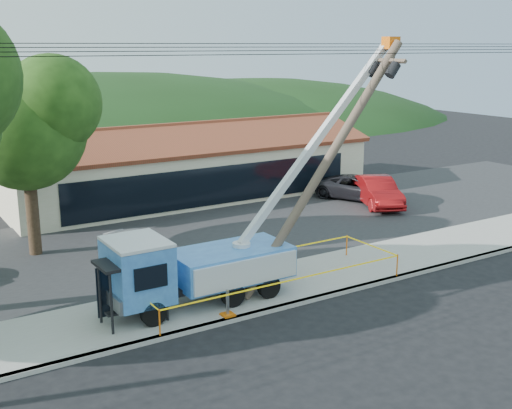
{
  "coord_description": "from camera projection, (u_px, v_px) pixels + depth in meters",
  "views": [
    {
      "loc": [
        -13.18,
        -15.65,
        9.24
      ],
      "look_at": [
        -0.27,
        5.0,
        3.18
      ],
      "focal_mm": 45.0,
      "sensor_mm": 36.0,
      "label": 1
    }
  ],
  "objects": [
    {
      "name": "ground",
      "position": [
        340.0,
        324.0,
        21.89
      ],
      "size": [
        120.0,
        120.0,
        0.0
      ],
      "primitive_type": "plane",
      "color": "black",
      "rests_on": "ground"
    },
    {
      "name": "curb",
      "position": [
        304.0,
        301.0,
        23.6
      ],
      "size": [
        60.0,
        0.25,
        0.15
      ],
      "primitive_type": "cube",
      "color": "#9E9C94",
      "rests_on": "ground"
    },
    {
      "name": "sidewalk",
      "position": [
        275.0,
        286.0,
        25.16
      ],
      "size": [
        60.0,
        4.0,
        0.15
      ],
      "primitive_type": "cube",
      "color": "#9E9C94",
      "rests_on": "ground"
    },
    {
      "name": "parking_lot",
      "position": [
        186.0,
        236.0,
        31.75
      ],
      "size": [
        60.0,
        12.0,
        0.1
      ],
      "primitive_type": "cube",
      "color": "#28282B",
      "rests_on": "ground"
    },
    {
      "name": "strip_mall",
      "position": [
        187.0,
        167.0,
        39.93
      ],
      "size": [
        22.5,
        8.53,
        4.67
      ],
      "color": "beige",
      "rests_on": "ground"
    },
    {
      "name": "tree_lot",
      "position": [
        24.0,
        118.0,
        27.49
      ],
      "size": [
        6.3,
        5.6,
        8.94
      ],
      "color": "#332316",
      "rests_on": "ground"
    },
    {
      "name": "hill_center",
      "position": [
        98.0,
        130.0,
        72.29
      ],
      "size": [
        89.6,
        64.0,
        32.0
      ],
      "primitive_type": "ellipsoid",
      "color": "#183312",
      "rests_on": "ground"
    },
    {
      "name": "hill_east",
      "position": [
        249.0,
        119.0,
        82.58
      ],
      "size": [
        72.8,
        52.0,
        26.0
      ],
      "primitive_type": "ellipsoid",
      "color": "#183312",
      "rests_on": "ground"
    },
    {
      "name": "utility_truck",
      "position": [
        198.0,
        262.0,
        23.02
      ],
      "size": [
        12.33,
        3.69,
        9.44
      ],
      "color": "black",
      "rests_on": "ground"
    },
    {
      "name": "leaning_pole",
      "position": [
        332.0,
        154.0,
        24.47
      ],
      "size": [
        7.35,
        1.99,
        9.41
      ],
      "color": "brown",
      "rests_on": "ground"
    },
    {
      "name": "bus_shelter",
      "position": [
        131.0,
        275.0,
        21.46
      ],
      "size": [
        2.34,
        1.48,
        2.23
      ],
      "rotation": [
        0.0,
        0.0,
        0.03
      ],
      "color": "black",
      "rests_on": "ground"
    },
    {
      "name": "caution_tape",
      "position": [
        268.0,
        272.0,
        24.45
      ],
      "size": [
        10.43,
        3.21,
        0.93
      ],
      "color": "orange",
      "rests_on": "ground"
    },
    {
      "name": "car_silver",
      "position": [
        141.0,
        263.0,
        28.02
      ],
      "size": [
        2.66,
        4.3,
        1.37
      ],
      "primitive_type": "imported",
      "rotation": [
        0.0,
        0.0,
        0.28
      ],
      "color": "silver",
      "rests_on": "ground"
    },
    {
      "name": "car_red",
      "position": [
        376.0,
        207.0,
        37.71
      ],
      "size": [
        3.7,
        5.38,
        1.68
      ],
      "primitive_type": "imported",
      "rotation": [
        0.0,
        0.0,
        -0.42
      ],
      "color": "maroon",
      "rests_on": "ground"
    },
    {
      "name": "car_dark",
      "position": [
        358.0,
        201.0,
        39.22
      ],
      "size": [
        4.44,
        5.71,
        1.44
      ],
      "primitive_type": "imported",
      "rotation": [
        0.0,
        0.0,
        0.46
      ],
      "color": "black",
      "rests_on": "ground"
    }
  ]
}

